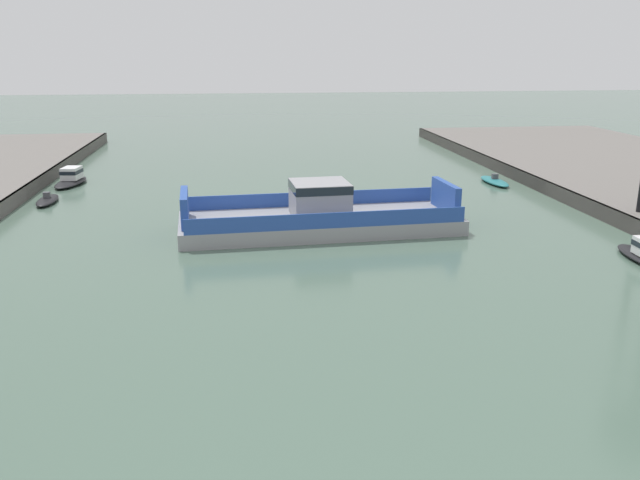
# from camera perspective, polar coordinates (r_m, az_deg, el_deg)

# --- Properties ---
(chain_ferry) EXTENTS (21.02, 8.29, 3.70)m
(chain_ferry) POSITION_cam_1_polar(r_m,az_deg,el_deg) (48.47, -0.01, 2.12)
(chain_ferry) COLOR #939399
(chain_ferry) RESTS_ON ground
(moored_boat_mid_left) EXTENTS (3.07, 6.50, 1.70)m
(moored_boat_mid_left) POSITION_cam_1_polar(r_m,az_deg,el_deg) (70.15, -20.96, 5.08)
(moored_boat_mid_left) COLOR black
(moored_boat_mid_left) RESTS_ON ground
(moored_boat_far_left) EXTENTS (1.93, 5.64, 1.01)m
(moored_boat_far_left) POSITION_cam_1_polar(r_m,az_deg,el_deg) (68.26, 15.03, 5.00)
(moored_boat_far_left) COLOR #237075
(moored_boat_far_left) RESTS_ON ground
(moored_boat_upstream_b) EXTENTS (1.70, 4.92, 0.97)m
(moored_boat_upstream_b) POSITION_cam_1_polar(r_m,az_deg,el_deg) (62.38, -22.76, 3.24)
(moored_boat_upstream_b) COLOR black
(moored_boat_upstream_b) RESTS_ON ground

